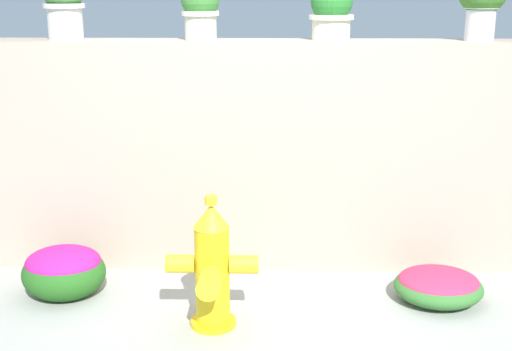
# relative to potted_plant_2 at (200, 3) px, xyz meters

# --- Properties ---
(ground_plane) EXTENTS (24.00, 24.00, 0.00)m
(ground_plane) POSITION_rel_potted_plant_2_xyz_m (0.47, -0.93, -1.80)
(ground_plane) COLOR #979891
(stone_wall) EXTENTS (5.05, 0.38, 1.57)m
(stone_wall) POSITION_rel_potted_plant_2_xyz_m (0.47, 0.01, -1.02)
(stone_wall) COLOR tan
(stone_wall) RESTS_ON ground
(potted_plant_2) EXTENTS (0.27, 0.27, 0.40)m
(potted_plant_2) POSITION_rel_potted_plant_2_xyz_m (0.00, 0.00, 0.00)
(potted_plant_2) COLOR beige
(potted_plant_2) RESTS_ON stone_wall
(potted_plant_3) EXTENTS (0.30, 0.30, 0.39)m
(potted_plant_3) POSITION_rel_potted_plant_2_xyz_m (0.86, 0.04, -0.01)
(potted_plant_3) COLOR beige
(potted_plant_3) RESTS_ON stone_wall
(fire_hydrant) EXTENTS (0.53, 0.42, 0.79)m
(fire_hydrant) POSITION_rel_potted_plant_2_xyz_m (0.14, -0.98, -1.45)
(fire_hydrant) COLOR yellow
(fire_hydrant) RESTS_ON ground
(flower_bush_left) EXTENTS (0.53, 0.48, 0.33)m
(flower_bush_left) POSITION_rel_potted_plant_2_xyz_m (-0.85, -0.59, -1.63)
(flower_bush_left) COLOR #235B1C
(flower_bush_left) RESTS_ON ground
(flower_bush_right) EXTENTS (0.55, 0.50, 0.20)m
(flower_bush_right) POSITION_rel_potted_plant_2_xyz_m (1.53, -0.61, -1.70)
(flower_bush_right) COLOR #346C2E
(flower_bush_right) RESTS_ON ground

